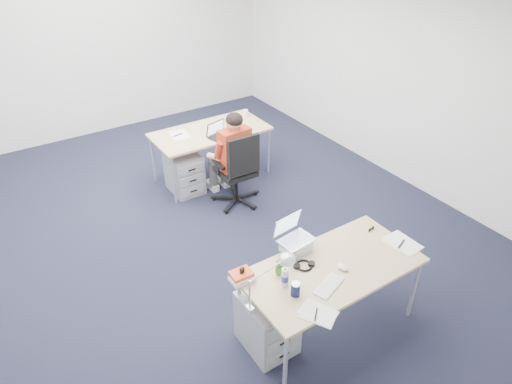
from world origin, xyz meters
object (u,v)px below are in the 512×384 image
sunglasses (371,229)px  far_cup (246,113)px  drawer_pedestal_near (267,323)px  water_bottle (285,276)px  drawer_pedestal_far (184,173)px  computer_mouse (343,267)px  desk_lamp (264,284)px  desk_far (211,134)px  office_chair (237,183)px  headphones (304,265)px  can_koozie (295,289)px  cordless_phone (242,274)px  desk_near (332,271)px  seated_person (229,156)px  wireless_keyboard (329,286)px  silver_laptop (297,236)px  bear_figurine (280,267)px  book_stack (242,276)px  dark_laptop (221,130)px

sunglasses → far_cup: size_ratio=0.93×
drawer_pedestal_near → water_bottle: 0.57m
drawer_pedestal_far → water_bottle: 2.95m
computer_mouse → desk_lamp: bearing=166.8°
desk_far → drawer_pedestal_near: 3.13m
desk_far → far_cup: 0.70m
office_chair → headphones: bearing=-103.5°
far_cup → can_koozie: bearing=-115.8°
drawer_pedestal_far → cordless_phone: cordless_phone is taller
desk_near → office_chair: 2.32m
office_chair → water_bottle: size_ratio=5.19×
seated_person → can_koozie: 2.66m
desk_far → wireless_keyboard: size_ratio=5.20×
seated_person → silver_laptop: bearing=-107.8°
seated_person → can_koozie: seated_person is taller
headphones → water_bottle: (-0.28, -0.09, 0.08)m
desk_lamp → desk_far: bearing=87.7°
desk_far → desk_near: bearing=-98.1°
bear_figurine → book_stack: bearing=155.2°
seated_person → far_cup: bearing=42.1°
desk_far → seated_person: seated_person is taller
desk_near → desk_far: 3.08m
book_stack → sunglasses: book_stack is taller
drawer_pedestal_near → far_cup: (1.71, 3.08, 0.51)m
drawer_pedestal_near → desk_lamp: 0.71m
water_bottle → can_koozie: bearing=-87.1°
can_koozie → dark_laptop: dark_laptop is taller
desk_near → silver_laptop: silver_laptop is taller
seated_person → can_koozie: (-0.85, -2.52, 0.16)m
desk_far → seated_person: 0.62m
cordless_phone → seated_person: bearing=47.4°
office_chair → headphones: 2.24m
drawer_pedestal_near → desk_far: bearing=70.5°
headphones → book_stack: size_ratio=1.01×
water_bottle → dark_laptop: (0.94, 2.74, 0.01)m
seated_person → drawer_pedestal_near: (-0.97, -2.31, -0.36)m
cordless_phone → desk_lamp: desk_lamp is taller
book_stack → desk_lamp: 0.37m
silver_laptop → desk_lamp: (-0.61, -0.39, 0.06)m
cordless_phone → bear_figurine: bearing=-34.1°
water_bottle → dark_laptop: dark_laptop is taller
drawer_pedestal_far → far_cup: size_ratio=5.39×
office_chair → desk_far: bearing=88.0°
headphones → cordless_phone: (-0.54, 0.15, 0.05)m
computer_mouse → cordless_phone: 0.88m
office_chair → silver_laptop: bearing=-103.2°
computer_mouse → sunglasses: computer_mouse is taller
office_chair → can_koozie: (-0.86, -2.34, 0.50)m
wireless_keyboard → office_chair: bearing=57.3°
office_chair → cordless_phone: bearing=-117.9°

